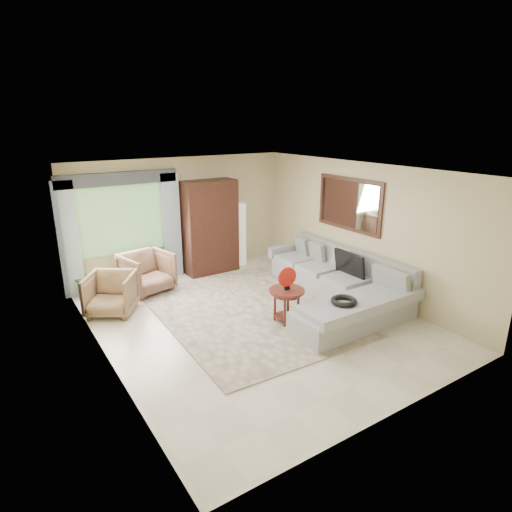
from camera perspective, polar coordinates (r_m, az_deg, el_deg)
ground at (r=7.58m, az=-0.14°, el=-8.58°), size 6.00×6.00×0.00m
area_rug at (r=7.89m, az=-1.01°, el=-7.40°), size 3.13×4.10×0.02m
sectional_sofa at (r=8.37m, az=10.86°, el=-4.19°), size 2.30×3.46×0.90m
tv_screen at (r=8.40m, az=12.36°, el=-1.02°), size 0.14×0.74×0.48m
garden_hose at (r=7.14m, az=11.63°, el=-5.89°), size 0.43×0.43×0.09m
coffee_table at (r=7.40m, az=4.08°, el=-6.57°), size 0.61×0.61×0.61m
red_disc at (r=7.20m, az=4.17°, el=-2.79°), size 0.34×0.08×0.34m
armchair_left at (r=8.14m, az=-18.76°, el=-4.79°), size 1.13×1.13×0.75m
armchair_right at (r=8.94m, az=-14.32°, el=-2.11°), size 1.07×1.08×0.82m
potted_plant at (r=9.17m, az=-21.64°, el=-3.38°), size 0.49×0.43×0.51m
armoire at (r=9.71m, az=-6.16°, el=3.86°), size 1.20×0.55×2.10m
floor_lamp at (r=10.21m, az=-2.26°, el=2.90°), size 0.24×0.24×1.50m
window at (r=9.20m, az=-17.58°, el=4.59°), size 1.80×0.04×1.40m
curtain_left at (r=8.96m, az=-23.71°, el=1.93°), size 0.40×0.08×2.30m
curtain_right at (r=9.49m, az=-11.20°, el=3.92°), size 0.40×0.08×2.30m
valance at (r=8.99m, az=-17.96°, el=9.79°), size 2.40×0.12×0.26m
wall_mirror at (r=8.78m, az=12.28°, el=6.76°), size 0.05×1.70×1.05m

